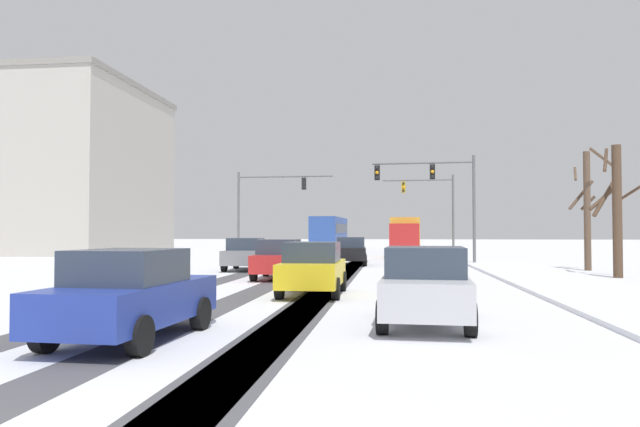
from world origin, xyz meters
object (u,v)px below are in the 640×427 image
at_px(traffic_signal_far_left, 265,198).
at_px(car_grey_second, 246,254).
at_px(car_black_lead, 351,251).
at_px(car_silver_fifth, 425,286).
at_px(car_blue_sixth, 130,294).
at_px(bare_tree_sidewalk_mid, 616,208).
at_px(car_yellow_cab_fourth, 313,268).
at_px(bus_oncoming, 330,231).
at_px(car_red_third, 279,259).
at_px(traffic_signal_far_right, 433,201).
at_px(box_truck_delivery, 405,236).
at_px(bare_tree_sidewalk_far, 587,206).
at_px(traffic_signal_near_right, 438,187).

bearing_deg(traffic_signal_far_left, car_grey_second, -81.34).
distance_m(car_black_lead, car_silver_fifth, 22.17).
bearing_deg(car_blue_sixth, bare_tree_sidewalk_mid, 49.04).
distance_m(car_yellow_cab_fourth, bus_oncoming, 41.70).
height_order(car_grey_second, car_blue_sixth, same).
distance_m(car_silver_fifth, bare_tree_sidewalk_mid, 16.46).
xyz_separation_m(traffic_signal_far_left, car_red_third, (4.95, -19.97, -3.69)).
distance_m(traffic_signal_far_right, box_truck_delivery, 4.32).
bearing_deg(traffic_signal_far_right, bare_tree_sidewalk_far, -69.40).
height_order(traffic_signal_near_right, car_yellow_cab_fourth, traffic_signal_near_right).
height_order(car_red_third, car_yellow_cab_fourth, same).
relative_size(car_red_third, box_truck_delivery, 0.55).
height_order(box_truck_delivery, bare_tree_sidewalk_mid, bare_tree_sidewalk_mid).
height_order(car_silver_fifth, bare_tree_sidewalk_mid, bare_tree_sidewalk_mid).
xyz_separation_m(car_black_lead, bare_tree_sidewalk_mid, (11.79, -8.16, 2.13)).
height_order(car_black_lead, bus_oncoming, bus_oncoming).
distance_m(car_blue_sixth, bare_tree_sidewalk_mid, 21.51).
relative_size(car_black_lead, box_truck_delivery, 0.56).
distance_m(car_silver_fifth, car_blue_sixth, 5.81).
height_order(traffic_signal_far_left, car_yellow_cab_fourth, traffic_signal_far_left).
bearing_deg(box_truck_delivery, car_blue_sixth, -99.05).
xyz_separation_m(traffic_signal_far_left, car_yellow_cab_fourth, (7.14, -25.92, -3.69)).
relative_size(car_black_lead, car_silver_fifth, 1.00).
bearing_deg(car_grey_second, bus_oncoming, 88.09).
relative_size(car_black_lead, car_blue_sixth, 1.00).
xyz_separation_m(traffic_signal_near_right, car_yellow_cab_fourth, (-5.14, -18.08, -3.83)).
bearing_deg(car_grey_second, box_truck_delivery, 63.35).
xyz_separation_m(car_black_lead, box_truck_delivery, (3.41, 11.18, 0.82)).
relative_size(traffic_signal_far_left, bus_oncoming, 0.66).
bearing_deg(traffic_signal_near_right, car_yellow_cab_fourth, -105.88).
xyz_separation_m(bus_oncoming, bare_tree_sidewalk_mid, (15.68, -33.16, 0.95)).
bearing_deg(bare_tree_sidewalk_far, car_black_lead, 163.96).
bearing_deg(car_red_third, box_truck_delivery, 75.50).
relative_size(traffic_signal_far_right, car_grey_second, 1.56).
distance_m(car_black_lead, bus_oncoming, 25.33).
relative_size(car_black_lead, car_red_third, 1.01).
xyz_separation_m(car_grey_second, bare_tree_sidewalk_far, (17.02, 1.91, 2.41)).
relative_size(traffic_signal_near_right, car_red_third, 1.57).
bearing_deg(bare_tree_sidewalk_far, box_truck_delivery, 120.71).
height_order(traffic_signal_far_right, car_silver_fifth, traffic_signal_far_right).
height_order(car_black_lead, car_silver_fifth, same).
bearing_deg(car_silver_fifth, traffic_signal_far_right, 85.74).
distance_m(car_yellow_cab_fourth, bare_tree_sidewalk_far, 17.96).
xyz_separation_m(traffic_signal_near_right, car_black_lead, (-5.13, -1.58, -3.83)).
xyz_separation_m(traffic_signal_far_right, bare_tree_sidewalk_far, (6.41, -17.04, -1.18)).
distance_m(car_black_lead, bare_tree_sidewalk_mid, 14.49).
bearing_deg(traffic_signal_far_left, car_black_lead, -52.76).
distance_m(traffic_signal_far_right, bare_tree_sidewalk_mid, 22.60).
height_order(car_red_third, car_silver_fifth, same).
height_order(car_red_third, car_blue_sixth, same).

